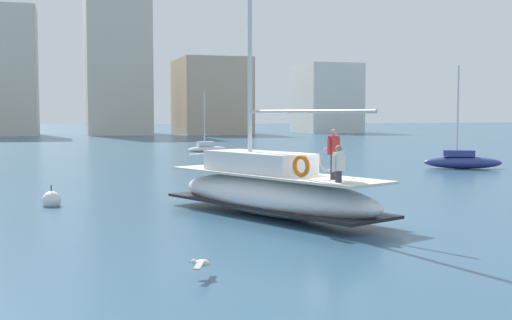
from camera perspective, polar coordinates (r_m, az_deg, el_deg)
ground_plane at (r=23.29m, az=6.45°, el=-4.76°), size 400.00×400.00×0.00m
main_sailboat at (r=23.09m, az=1.26°, el=-2.51°), size 6.10×9.74×14.15m
moored_sloop_near at (r=44.61m, az=17.24°, el=-0.04°), size 4.84×3.19×6.59m
moored_sloop_far at (r=59.84m, az=-4.22°, el=1.04°), size 3.94×1.91×5.53m
seagull at (r=14.53m, az=-4.71°, el=-8.77°), size 0.53×0.86×0.17m
mooring_buoy at (r=26.61m, az=-17.12°, el=-3.34°), size 0.72×0.72×0.96m
waterfront_buildings at (r=114.87m, az=-13.31°, el=6.95°), size 83.25×20.02×24.81m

